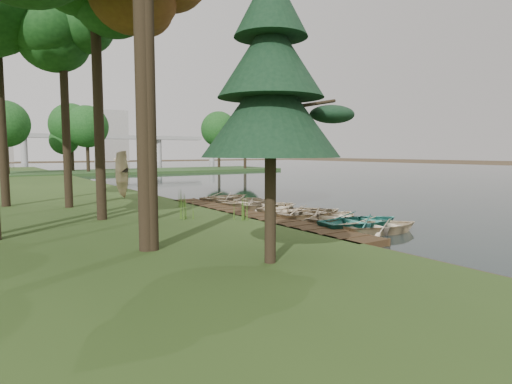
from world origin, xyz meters
TOP-DOWN VIEW (x-y plane):
  - ground at (0.00, 0.00)m, footprint 300.00×300.00m
  - water at (30.00, 20.00)m, footprint 130.00×200.00m
  - boardwalk at (-1.60, 0.00)m, footprint 1.60×16.00m
  - peninsula at (8.00, 50.00)m, footprint 50.00×14.00m
  - far_trees at (4.67, 50.00)m, footprint 45.60×5.60m
  - bridge at (12.31, 120.00)m, footprint 95.90×4.00m
  - building_a at (30.00, 140.00)m, footprint 10.00×8.00m
  - rowboat_0 at (0.91, -6.18)m, footprint 4.01×3.25m
  - rowboat_1 at (0.80, -5.20)m, footprint 4.25×3.26m
  - rowboat_2 at (1.03, -3.36)m, footprint 4.19×3.59m
  - rowboat_3 at (0.83, -1.96)m, footprint 3.78×2.71m
  - rowboat_4 at (0.80, -0.88)m, footprint 4.16×3.53m
  - rowboat_5 at (1.09, 1.14)m, footprint 3.49×2.91m
  - rowboat_6 at (1.19, 2.31)m, footprint 3.70×3.10m
  - rowboat_7 at (0.85, 3.94)m, footprint 3.68×2.87m
  - rowboat_8 at (1.18, 5.40)m, footprint 3.40×2.61m
  - rowboat_9 at (0.97, 6.88)m, footprint 3.95×3.10m
  - stored_rowboat at (-4.68, 10.68)m, footprint 3.30×2.45m
  - tree_2 at (-6.37, 1.01)m, footprint 3.76×3.76m
  - tree_6 at (-8.63, 7.70)m, footprint 3.98×3.98m
  - pine_tree at (-6.27, -8.25)m, footprint 3.80×3.80m
  - reeds_0 at (-3.01, -1.40)m, footprint 0.60×0.60m
  - reeds_1 at (-4.89, 0.22)m, footprint 0.60×0.60m
  - reeds_2 at (-4.09, 6.76)m, footprint 0.60×0.60m
  - reeds_3 at (-3.24, 4.46)m, footprint 0.60×0.60m

SIDE VIEW (x-z plane):
  - ground at x=0.00m, z-range 0.00..0.00m
  - water at x=30.00m, z-range 0.00..0.05m
  - boardwalk at x=-1.60m, z-range 0.00..0.30m
  - peninsula at x=8.00m, z-range 0.00..0.45m
  - rowboat_5 at x=1.09m, z-range 0.05..0.67m
  - rowboat_8 at x=1.18m, z-range 0.05..0.70m
  - rowboat_6 at x=1.19m, z-range 0.05..0.71m
  - rowboat_7 at x=0.85m, z-range 0.05..0.75m
  - rowboat_4 at x=0.80m, z-range 0.05..0.78m
  - rowboat_0 at x=0.91m, z-range 0.05..0.78m
  - rowboat_2 at x=1.03m, z-range 0.05..0.78m
  - rowboat_9 at x=0.97m, z-range 0.05..0.80m
  - rowboat_3 at x=0.83m, z-range 0.05..0.83m
  - rowboat_1 at x=0.80m, z-range 0.05..0.87m
  - stored_rowboat at x=-4.68m, z-range 0.30..0.95m
  - reeds_2 at x=-4.09m, z-range 0.30..1.20m
  - reeds_1 at x=-4.89m, z-range 0.30..1.24m
  - reeds_3 at x=-3.24m, z-range 0.30..1.25m
  - reeds_0 at x=-3.01m, z-range 0.30..1.38m
  - pine_tree at x=-6.27m, z-range 1.27..9.32m
  - far_trees at x=4.67m, z-range 2.03..10.83m
  - bridge at x=12.31m, z-range 2.78..11.38m
  - building_a at x=30.00m, z-range 0.00..18.00m
  - tree_6 at x=-8.63m, z-range 4.12..15.45m
  - tree_2 at x=-6.37m, z-range 4.22..15.65m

